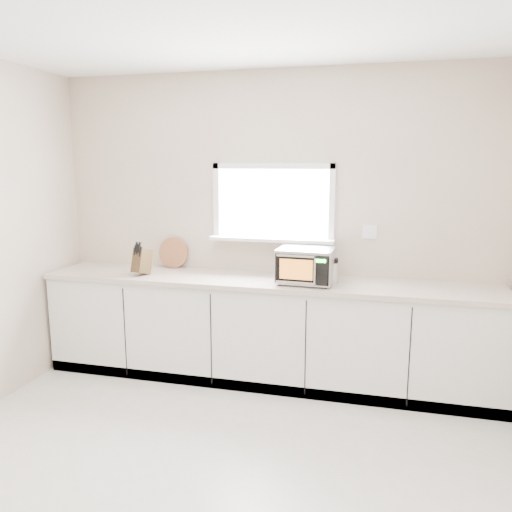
% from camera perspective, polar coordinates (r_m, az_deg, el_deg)
% --- Properties ---
extents(ground, '(4.00, 4.00, 0.00)m').
position_cam_1_polar(ground, '(3.19, -6.66, -26.14)').
color(ground, beige).
rests_on(ground, ground).
extents(back_wall, '(4.00, 0.17, 2.70)m').
position_cam_1_polar(back_wall, '(4.51, 1.99, 3.73)').
color(back_wall, beige).
rests_on(back_wall, ground).
extents(cabinets, '(3.92, 0.60, 0.88)m').
position_cam_1_polar(cabinets, '(4.43, 1.08, -8.66)').
color(cabinets, silver).
rests_on(cabinets, ground).
extents(countertop, '(3.92, 0.64, 0.04)m').
position_cam_1_polar(countertop, '(4.29, 1.07, -2.90)').
color(countertop, beige).
rests_on(countertop, cabinets).
extents(microwave, '(0.47, 0.40, 0.29)m').
position_cam_1_polar(microwave, '(4.13, 5.73, -1.04)').
color(microwave, black).
rests_on(microwave, countertop).
extents(knife_block, '(0.14, 0.23, 0.30)m').
position_cam_1_polar(knife_block, '(4.54, -12.91, -0.50)').
color(knife_block, '#453118').
rests_on(knife_block, countertop).
extents(cutting_board, '(0.29, 0.07, 0.29)m').
position_cam_1_polar(cutting_board, '(4.79, -9.42, 0.38)').
color(cutting_board, '#A5633F').
rests_on(cutting_board, countertop).
extents(coffee_grinder, '(0.14, 0.14, 0.21)m').
position_cam_1_polar(coffee_grinder, '(4.19, 8.55, -1.62)').
color(coffee_grinder, '#AFB1B6').
rests_on(coffee_grinder, countertop).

